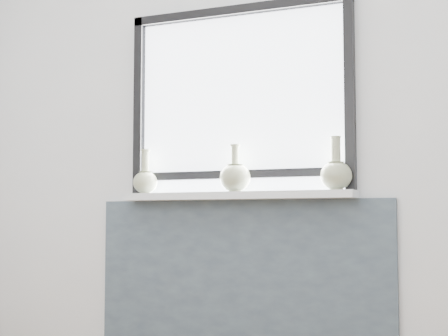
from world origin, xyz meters
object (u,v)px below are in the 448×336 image
at_px(vase_a, 145,180).
at_px(windowsill, 235,196).
at_px(vase_b, 235,176).
at_px(vase_c, 336,173).

bearing_deg(vase_a, windowsill, 1.01).
bearing_deg(vase_a, vase_b, -0.15).
distance_m(vase_a, vase_c, 1.11).
xyz_separation_m(vase_a, vase_c, (1.11, 0.00, 0.01)).
distance_m(windowsill, vase_b, 0.11).
distance_m(vase_a, vase_b, 0.55).
bearing_deg(vase_a, vase_c, 0.12).
distance_m(windowsill, vase_c, 0.57).
distance_m(windowsill, vase_a, 0.56).
bearing_deg(windowsill, vase_c, -0.76).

